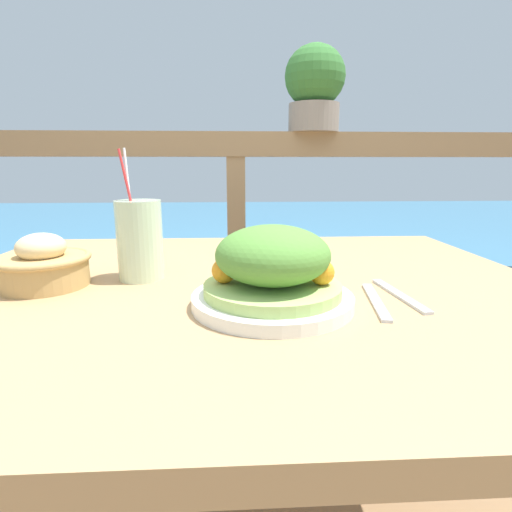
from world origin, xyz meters
TOP-DOWN VIEW (x-y plane):
  - patio_table at (0.00, 0.00)m, footprint 1.21×0.97m
  - railing_fence at (0.00, 0.81)m, footprint 2.80×0.08m
  - sea_backdrop at (0.00, 3.31)m, footprint 12.00×4.00m
  - salad_plate at (0.05, -0.14)m, footprint 0.26×0.26m
  - drink_glass at (-0.19, 0.04)m, footprint 0.09×0.09m
  - bread_basket at (-0.36, -0.01)m, footprint 0.17×0.17m
  - potted_plant at (0.29, 0.81)m, footprint 0.22×0.22m
  - fork at (0.23, -0.13)m, footprint 0.04×0.18m
  - knife at (0.28, -0.10)m, footprint 0.03×0.18m

SIDE VIEW (x-z plane):
  - sea_backdrop at x=0.00m, z-range 0.00..0.38m
  - patio_table at x=0.00m, z-range 0.27..0.98m
  - fork at x=0.23m, z-range 0.71..0.71m
  - knife at x=0.28m, z-range 0.71..0.71m
  - bread_basket at x=-0.36m, z-range 0.70..0.80m
  - salad_plate at x=0.05m, z-range 0.70..0.83m
  - drink_glass at x=-0.19m, z-range 0.66..0.91m
  - railing_fence at x=0.00m, z-range 0.26..1.31m
  - potted_plant at x=0.29m, z-range 1.06..1.36m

